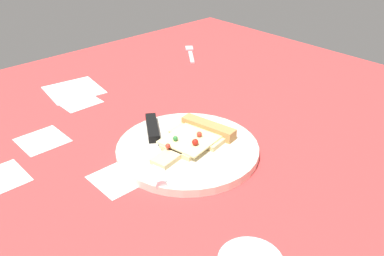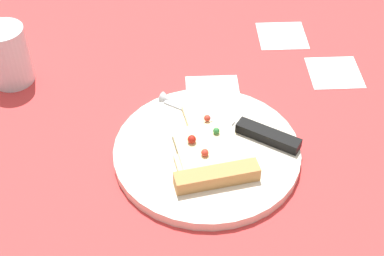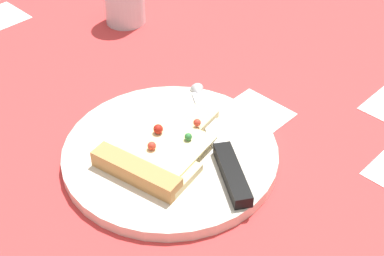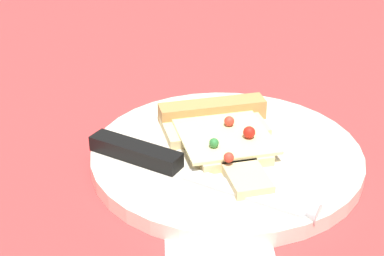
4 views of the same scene
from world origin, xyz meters
TOP-DOWN VIEW (x-y plane):
  - ground_plane at (0.03, -0.01)cm, footprint 136.99×136.99cm
  - plate at (6.60, 0.93)cm, footprint 27.87×27.87cm
  - pizza_slice at (4.05, 0.46)cm, footprint 18.56×12.73cm
  - knife at (10.51, -4.53)cm, footprint 14.89×21.23cm
  - fork at (-32.74, -41.34)cm, footprint 10.84×13.16cm
  - napkin at (8.46, -41.03)cm, footprint 14.69×14.69cm

SIDE VIEW (x-z plane):
  - ground_plane at x=0.03cm, z-range -3.00..0.00cm
  - napkin at x=8.46cm, z-range 0.00..0.40cm
  - fork at x=-32.74cm, z-range 0.00..0.80cm
  - plate at x=6.60cm, z-range 0.00..1.60cm
  - knife at x=10.51cm, z-range 0.97..3.42cm
  - pizza_slice at x=4.05cm, z-range 1.11..3.67cm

